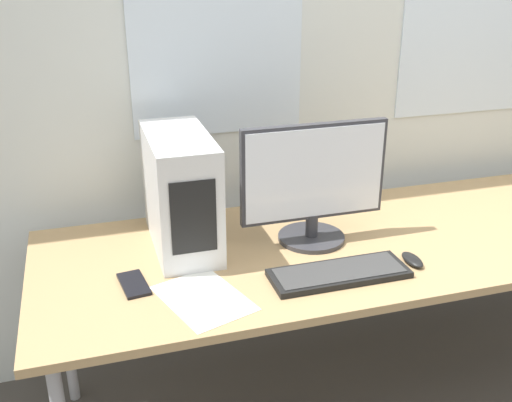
% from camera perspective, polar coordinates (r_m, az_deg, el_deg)
% --- Properties ---
extents(wall_back, '(8.00, 0.07, 2.70)m').
position_cam_1_polar(wall_back, '(2.51, 8.86, 15.42)').
color(wall_back, silver).
rests_on(wall_back, ground_plane).
extents(desk, '(2.59, 0.82, 0.72)m').
position_cam_1_polar(desk, '(2.25, 13.62, -3.93)').
color(desk, tan).
rests_on(desk, ground_plane).
extents(pc_tower, '(0.20, 0.45, 0.40)m').
position_cam_1_polar(pc_tower, '(2.03, -7.19, 0.93)').
color(pc_tower, silver).
rests_on(pc_tower, desk).
extents(monitor_main, '(0.51, 0.24, 0.42)m').
position_cam_1_polar(monitor_main, '(2.05, 5.50, 1.75)').
color(monitor_main, '#333338').
rests_on(monitor_main, desk).
extents(keyboard, '(0.44, 0.16, 0.02)m').
position_cam_1_polar(keyboard, '(1.91, 7.91, -6.83)').
color(keyboard, black).
rests_on(keyboard, desk).
extents(mouse, '(0.05, 0.11, 0.02)m').
position_cam_1_polar(mouse, '(2.03, 14.66, -5.42)').
color(mouse, black).
rests_on(mouse, desk).
extents(cell_phone, '(0.09, 0.16, 0.01)m').
position_cam_1_polar(cell_phone, '(1.89, -11.57, -7.76)').
color(cell_phone, black).
rests_on(cell_phone, desk).
extents(paper_sheet_left, '(0.29, 0.35, 0.00)m').
position_cam_1_polar(paper_sheet_left, '(1.79, -5.02, -9.20)').
color(paper_sheet_left, white).
rests_on(paper_sheet_left, desk).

